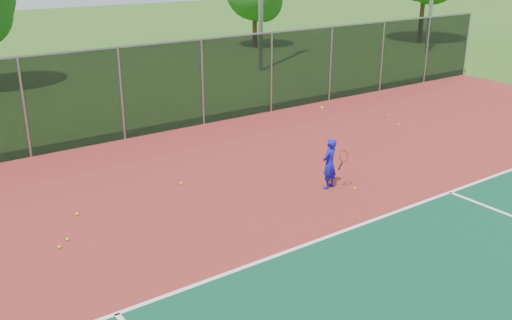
{
  "coord_description": "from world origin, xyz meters",
  "views": [
    {
      "loc": [
        -9.8,
        -5.05,
        5.82
      ],
      "look_at": [
        -2.67,
        5.0,
        1.3
      ],
      "focal_mm": 40.0,
      "sensor_mm": 36.0,
      "label": 1
    }
  ],
  "objects": [
    {
      "name": "fence_back",
      "position": [
        0.0,
        12.0,
        1.56
      ],
      "size": [
        30.0,
        0.06,
        3.03
      ],
      "color": "black",
      "rests_on": "court_apron"
    },
    {
      "name": "tennis_player",
      "position": [
        -0.31,
        5.05,
        0.69
      ],
      "size": [
        0.59,
        0.64,
        2.2
      ],
      "color": "#1713B7",
      "rests_on": "court_apron"
    },
    {
      "name": "practice_ball_5",
      "position": [
        0.15,
        4.55,
        0.06
      ],
      "size": [
        0.07,
        0.07,
        0.07
      ],
      "primitive_type": "sphere",
      "color": "#C8D218",
      "rests_on": "court_apron"
    },
    {
      "name": "practice_ball_3",
      "position": [
        6.19,
        8.86,
        0.06
      ],
      "size": [
        0.07,
        0.07,
        0.07
      ],
      "primitive_type": "sphere",
      "color": "#C8D218",
      "rests_on": "court_apron"
    },
    {
      "name": "practice_ball_1",
      "position": [
        -6.82,
        6.09,
        0.06
      ],
      "size": [
        0.07,
        0.07,
        0.07
      ],
      "primitive_type": "sphere",
      "color": "#C8D218",
      "rests_on": "court_apron"
    },
    {
      "name": "practice_ball_6",
      "position": [
        -3.35,
        7.47,
        0.06
      ],
      "size": [
        0.07,
        0.07,
        0.07
      ],
      "primitive_type": "sphere",
      "color": "#C8D218",
      "rests_on": "court_apron"
    },
    {
      "name": "practice_ball_2",
      "position": [
        -7.07,
        5.85,
        0.06
      ],
      "size": [
        0.07,
        0.07,
        0.07
      ],
      "primitive_type": "sphere",
      "color": "#C8D218",
      "rests_on": "court_apron"
    },
    {
      "name": "court_apron",
      "position": [
        0.0,
        2.0,
        0.01
      ],
      "size": [
        30.0,
        20.0,
        0.02
      ],
      "primitive_type": "cube",
      "color": "maroon",
      "rests_on": "ground"
    },
    {
      "name": "practice_ball_4",
      "position": [
        -6.24,
        7.2,
        0.06
      ],
      "size": [
        0.07,
        0.07,
        0.07
      ],
      "primitive_type": "sphere",
      "color": "#C8D218",
      "rests_on": "court_apron"
    },
    {
      "name": "practice_ball_0",
      "position": [
        5.57,
        7.87,
        0.06
      ],
      "size": [
        0.07,
        0.07,
        0.07
      ],
      "primitive_type": "sphere",
      "color": "#C8D218",
      "rests_on": "court_apron"
    }
  ]
}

